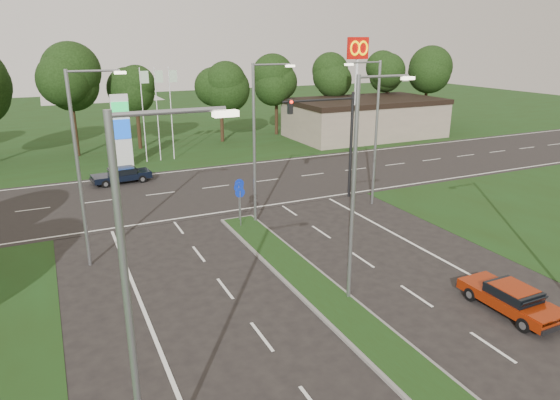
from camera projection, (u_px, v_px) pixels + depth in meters
name	position (u px, v px, depth m)	size (l,w,h in m)	color
ground	(434.00, 394.00, 15.02)	(160.00, 160.00, 0.00)	black
verge_far	(131.00, 125.00, 62.41)	(160.00, 50.00, 0.02)	black
cross_road	(203.00, 189.00, 35.70)	(160.00, 12.00, 0.02)	black
median_kerb	(359.00, 326.00, 18.45)	(2.00, 26.00, 0.12)	slate
commercial_building	(365.00, 118.00, 54.32)	(16.00, 9.00, 4.00)	gray
streetlight_median_near	(358.00, 180.00, 19.04)	(2.53, 0.22, 9.00)	gray
streetlight_median_far	(257.00, 136.00, 27.65)	(2.53, 0.22, 9.00)	gray
streetlight_left_near	(138.00, 304.00, 10.11)	(2.53, 0.22, 9.00)	gray
streetlight_left_far	(82.00, 160.00, 22.17)	(2.53, 0.22, 9.00)	gray
streetlight_right_far	(374.00, 126.00, 30.80)	(2.53, 0.22, 9.00)	gray
traffic_signal	(334.00, 130.00, 32.00)	(5.10, 0.42, 7.00)	black
median_signs	(240.00, 194.00, 28.63)	(1.16, 1.76, 2.38)	gray
gas_pylon	(124.00, 129.00, 40.99)	(5.80, 1.26, 8.00)	silver
mcdonalds_sign	(357.00, 64.00, 47.39)	(2.20, 0.47, 10.40)	silver
treeline_far	(152.00, 76.00, 47.37)	(6.00, 6.00, 9.90)	black
red_sedan	(511.00, 298.00, 19.41)	(1.68, 4.01, 1.10)	maroon
navy_sedan	(122.00, 175.00, 36.95)	(4.28, 2.07, 1.14)	black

